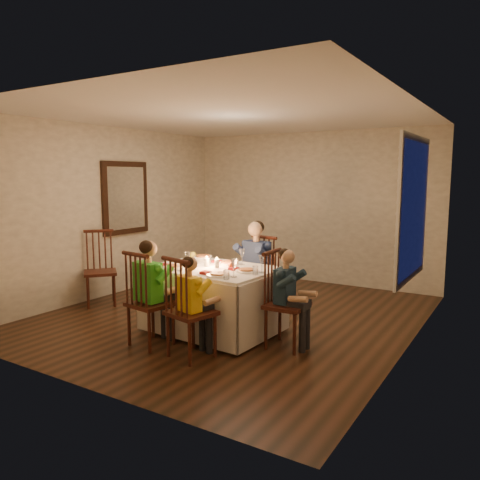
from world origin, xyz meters
The scene contains 26 objects.
ground centered at (0.00, 0.00, 0.00)m, with size 5.00×5.00×0.00m, color black.
wall_left centered at (-2.25, 0.00, 1.30)m, with size 0.02×5.00×2.60m, color silver.
wall_right centered at (2.25, 0.00, 1.30)m, with size 0.02×5.00×2.60m, color silver.
wall_back centered at (0.00, 2.50, 1.30)m, with size 4.50×0.02×2.60m, color silver.
ceiling centered at (0.00, 0.00, 2.60)m, with size 5.00×5.00×0.00m, color white.
dining_table centered at (0.13, -0.64, 0.55)m, with size 1.55×1.16×0.75m.
chair_adult centered at (0.23, 0.19, 0.00)m, with size 0.43×0.41×1.06m, color #35170E, non-canonical shape.
chair_near_left centered at (-0.17, -1.39, 0.00)m, with size 0.43×0.41×1.06m, color #35170E, non-canonical shape.
chair_near_right centered at (0.41, -1.43, 0.00)m, with size 0.43×0.41×1.06m, color #35170E, non-canonical shape.
chair_end centered at (1.12, -0.67, 0.00)m, with size 0.43×0.41×1.06m, color #35170E, non-canonical shape.
chair_extra centered at (-1.90, -0.55, 0.00)m, with size 0.44×0.42×1.08m, color #35170E, non-canonical shape.
adult centered at (0.23, 0.19, 0.00)m, with size 0.47×0.43×1.26m, color navy, non-canonical shape.
child_green centered at (-0.17, -1.39, 0.00)m, with size 0.41×0.38×1.17m, color green, non-canonical shape.
child_yellow centered at (0.41, -1.43, 0.00)m, with size 0.34×0.31×1.05m, color yellow, non-canonical shape.
child_teal centered at (1.12, -0.67, 0.00)m, with size 0.36×0.33×1.08m, color #192E40, non-canonical shape.
setting_adult centered at (0.17, -0.37, 0.79)m, with size 0.26×0.26×0.02m, color white.
setting_green centered at (-0.24, -0.91, 0.79)m, with size 0.26×0.26×0.02m, color white.
setting_yellow centered at (0.46, -1.00, 0.79)m, with size 0.26×0.26×0.02m, color white.
setting_teal centered at (0.60, -0.65, 0.79)m, with size 0.26×0.26×0.02m, color white.
candle_left centered at (0.04, -0.64, 0.83)m, with size 0.06×0.06×0.10m, color white.
candle_right centered at (0.19, -0.65, 0.83)m, with size 0.06×0.06×0.10m, color white.
squash centered at (-0.42, -0.30, 0.82)m, with size 0.09×0.09×0.09m, color yellow.
orange_fruit centered at (0.37, -0.61, 0.82)m, with size 0.08×0.08×0.08m, color #FF5E15.
serving_bowl centered at (-0.24, -0.33, 0.80)m, with size 0.22×0.22×0.06m, color white.
wall_mirror centered at (-2.22, 0.30, 1.50)m, with size 0.06×0.95×1.15m.
window_blinds centered at (2.21, 0.10, 1.50)m, with size 0.07×1.34×1.54m.
Camera 1 is at (3.26, -5.09, 1.85)m, focal length 35.00 mm.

